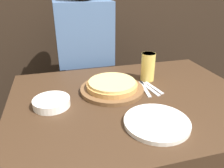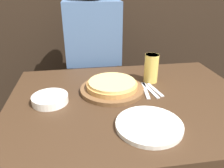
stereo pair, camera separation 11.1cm
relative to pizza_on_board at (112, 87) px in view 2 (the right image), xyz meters
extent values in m
cube|color=#3D2819|center=(0.08, -0.09, -0.39)|extent=(1.17, 0.87, 0.73)
cylinder|color=brown|center=(0.00, 0.00, -0.01)|extent=(0.32, 0.32, 0.02)
cylinder|color=tan|center=(0.00, 0.00, 0.01)|extent=(0.26, 0.26, 0.02)
cylinder|color=#E0C175|center=(0.00, 0.00, 0.03)|extent=(0.24, 0.24, 0.01)
cylinder|color=#E5C65B|center=(0.23, 0.09, 0.05)|extent=(0.08, 0.08, 0.16)
cylinder|color=white|center=(0.23, 0.09, 0.12)|extent=(0.07, 0.07, 0.02)
cylinder|color=white|center=(0.10, -0.32, -0.02)|extent=(0.26, 0.26, 0.02)
cylinder|color=white|center=(-0.30, -0.07, -0.01)|extent=(0.17, 0.17, 0.04)
cube|color=silver|center=(0.17, -0.02, -0.02)|extent=(0.04, 0.18, 0.00)
cube|color=silver|center=(0.20, -0.02, -0.02)|extent=(0.04, 0.18, 0.00)
cube|color=silver|center=(0.22, -0.02, -0.02)|extent=(0.05, 0.16, 0.00)
cube|color=#33333D|center=(-0.06, 0.51, -0.40)|extent=(0.30, 0.20, 0.71)
cube|color=#4C6B99|center=(-0.06, 0.51, 0.17)|extent=(0.38, 0.20, 0.42)
camera|label=1|loc=(-0.26, -0.97, 0.49)|focal=35.00mm
camera|label=2|loc=(-0.15, -0.99, 0.49)|focal=35.00mm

